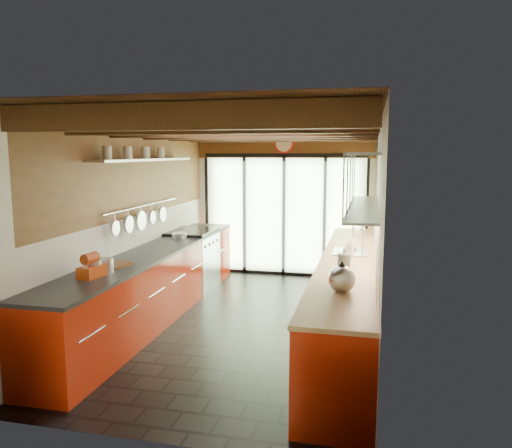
# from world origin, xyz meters

# --- Properties ---
(ground) EXTENTS (5.50, 5.50, 0.00)m
(ground) POSITION_xyz_m (0.00, 0.00, 0.00)
(ground) COLOR black
(ground) RESTS_ON ground
(room_shell) EXTENTS (5.50, 5.50, 5.50)m
(room_shell) POSITION_xyz_m (0.00, 0.00, 1.65)
(room_shell) COLOR silver
(room_shell) RESTS_ON ground
(ceiling_beams) EXTENTS (3.14, 5.06, 4.90)m
(ceiling_beams) POSITION_xyz_m (-0.00, 0.38, 2.46)
(ceiling_beams) COLOR #593316
(ceiling_beams) RESTS_ON ground
(glass_door) EXTENTS (2.95, 0.10, 2.90)m
(glass_door) POSITION_xyz_m (0.00, 2.69, 1.66)
(glass_door) COLOR #C6EAAD
(glass_door) RESTS_ON ground
(left_counter) EXTENTS (0.68, 5.00, 0.92)m
(left_counter) POSITION_xyz_m (-1.28, 0.00, 0.46)
(left_counter) COLOR #B22109
(left_counter) RESTS_ON ground
(range_stove) EXTENTS (0.66, 0.90, 0.97)m
(range_stove) POSITION_xyz_m (-1.28, 1.45, 0.47)
(range_stove) COLOR silver
(range_stove) RESTS_ON ground
(right_counter) EXTENTS (0.68, 5.00, 0.92)m
(right_counter) POSITION_xyz_m (1.27, 0.00, 0.46)
(right_counter) COLOR #B22109
(right_counter) RESTS_ON ground
(sink_assembly) EXTENTS (0.45, 0.52, 0.43)m
(sink_assembly) POSITION_xyz_m (1.29, 0.40, 0.96)
(sink_assembly) COLOR silver
(sink_assembly) RESTS_ON right_counter
(upper_cabinets_right) EXTENTS (0.34, 3.00, 3.00)m
(upper_cabinets_right) POSITION_xyz_m (1.43, 0.30, 1.85)
(upper_cabinets_right) COLOR silver
(upper_cabinets_right) RESTS_ON ground
(left_wall_fixtures) EXTENTS (0.28, 2.60, 0.96)m
(left_wall_fixtures) POSITION_xyz_m (-1.47, 0.18, 1.85)
(left_wall_fixtures) COLOR silver
(left_wall_fixtures) RESTS_ON ground
(stand_mixer) EXTENTS (0.20, 0.31, 0.26)m
(stand_mixer) POSITION_xyz_m (-1.27, -1.51, 1.02)
(stand_mixer) COLOR #C84010
(stand_mixer) RESTS_ON left_counter
(pot_large) EXTENTS (0.31, 0.31, 0.15)m
(pot_large) POSITION_xyz_m (-1.27, -1.31, 0.99)
(pot_large) COLOR silver
(pot_large) RESTS_ON left_counter
(pot_small) EXTENTS (0.28, 0.28, 0.09)m
(pot_small) POSITION_xyz_m (-1.27, 0.89, 0.96)
(pot_small) COLOR silver
(pot_small) RESTS_ON left_counter
(cutting_board) EXTENTS (0.29, 0.36, 0.03)m
(cutting_board) POSITION_xyz_m (-1.27, -1.00, 0.93)
(cutting_board) COLOR brown
(cutting_board) RESTS_ON left_counter
(kettle) EXTENTS (0.33, 0.35, 0.30)m
(kettle) POSITION_xyz_m (1.27, -1.46, 1.05)
(kettle) COLOR silver
(kettle) RESTS_ON right_counter
(paper_towel) EXTENTS (0.16, 0.16, 0.34)m
(paper_towel) POSITION_xyz_m (1.27, -1.14, 1.06)
(paper_towel) COLOR white
(paper_towel) RESTS_ON right_counter
(soap_bottle) EXTENTS (0.10, 0.10, 0.18)m
(soap_bottle) POSITION_xyz_m (1.27, 0.36, 1.01)
(soap_bottle) COLOR silver
(soap_bottle) RESTS_ON right_counter
(bowl) EXTENTS (0.25, 0.25, 0.05)m
(bowl) POSITION_xyz_m (1.27, 0.54, 0.94)
(bowl) COLOR silver
(bowl) RESTS_ON right_counter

